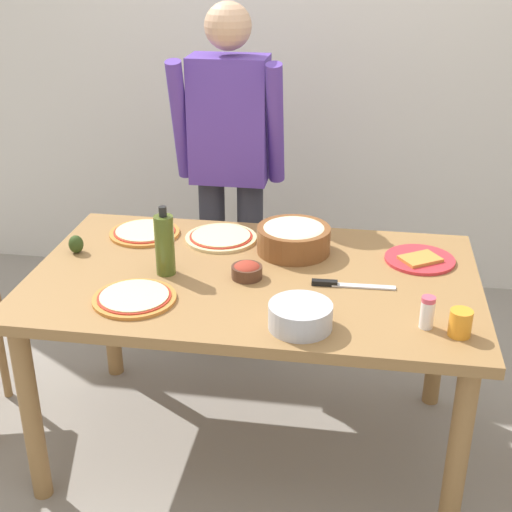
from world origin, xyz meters
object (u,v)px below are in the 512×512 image
pizza_second_cooked (145,232)px  person_cook (230,161)px  popcorn_bowl (294,237)px  avocado (76,244)px  salt_shaker (427,312)px  cup_orange (460,323)px  dining_table (254,297)px  mixing_bowl_steel (300,316)px  pizza_raw_on_board (221,237)px  pizza_cooked_on_tray (134,298)px  small_sauce_bowl (247,270)px  chef_knife (343,284)px  olive_oil_bottle (165,244)px  plate_with_slice (420,259)px

pizza_second_cooked → person_cook: bearing=60.3°
popcorn_bowl → avocado: (-0.82, -0.14, -0.03)m
salt_shaker → avocado: size_ratio=1.51×
cup_orange → salt_shaker: salt_shaker is taller
dining_table → avocado: 0.72m
mixing_bowl_steel → dining_table: bearing=120.5°
person_cook → popcorn_bowl: person_cook is taller
pizza_second_cooked → mixing_bowl_steel: size_ratio=1.41×
popcorn_bowl → person_cook: bearing=123.0°
popcorn_bowl → salt_shaker: bearing=-46.8°
pizza_raw_on_board → pizza_cooked_on_tray: 0.57m
small_sauce_bowl → chef_knife: (0.34, -0.01, -0.02)m
cup_orange → avocado: 1.44m
dining_table → person_cook: (-0.23, 0.76, 0.27)m
mixing_bowl_steel → olive_oil_bottle: 0.60m
popcorn_bowl → olive_oil_bottle: size_ratio=1.09×
popcorn_bowl → small_sauce_bowl: (-0.14, -0.25, -0.03)m
mixing_bowl_steel → small_sauce_bowl: 0.38m
person_cook → pizza_raw_on_board: (0.05, -0.47, -0.17)m
person_cook → cup_orange: 1.42m
pizza_second_cooked → cup_orange: (1.18, -0.60, 0.03)m
olive_oil_bottle → salt_shaker: 0.94m
person_cook → dining_table: bearing=-73.0°
pizza_second_cooked → salt_shaker: salt_shaker is taller
cup_orange → dining_table: bearing=155.5°
avocado → person_cook: bearing=55.2°
dining_table → popcorn_bowl: bearing=61.7°
dining_table → avocado: avocado is taller
person_cook → pizza_raw_on_board: person_cook is taller
mixing_bowl_steel → chef_knife: 0.32m
popcorn_bowl → chef_knife: bearing=-52.3°
plate_with_slice → pizza_cooked_on_tray: bearing=-154.3°
avocado → small_sauce_bowl: bearing=-9.1°
pizza_cooked_on_tray → dining_table: bearing=34.9°
pizza_raw_on_board → cup_orange: bearing=-34.9°
pizza_raw_on_board → pizza_cooked_on_tray: bearing=-108.7°
olive_oil_bottle → chef_knife: olive_oil_bottle is taller
mixing_bowl_steel → avocado: 1.00m
salt_shaker → chef_knife: size_ratio=0.36×
chef_knife → avocado: 1.03m
olive_oil_bottle → chef_knife: size_ratio=0.88×
popcorn_bowl → dining_table: bearing=-118.3°
pizza_cooked_on_tray → chef_knife: pizza_cooked_on_tray is taller
olive_oil_bottle → avocado: bearing=162.9°
pizza_raw_on_board → pizza_cooked_on_tray: size_ratio=1.02×
olive_oil_bottle → cup_orange: 1.04m
plate_with_slice → popcorn_bowl: size_ratio=0.93×
olive_oil_bottle → avocado: 0.41m
popcorn_bowl → olive_oil_bottle: (-0.43, -0.26, 0.05)m
dining_table → person_cook: size_ratio=0.99×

